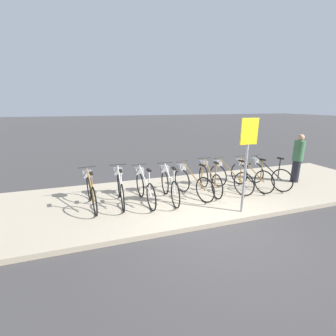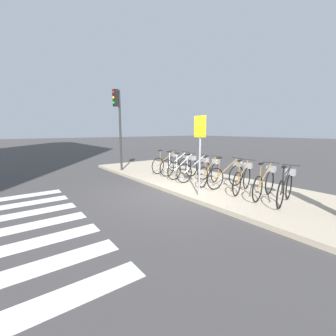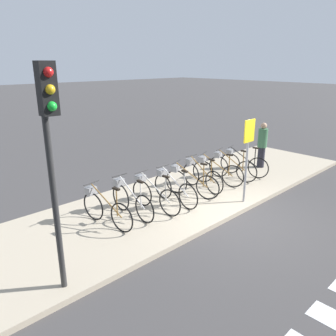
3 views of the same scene
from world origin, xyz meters
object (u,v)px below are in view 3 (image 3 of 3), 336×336
object	(u,v)px
parked_bicycle_3	(173,187)
parked_bicycle_4	(189,181)
parked_bicycle_6	(215,171)
traffic_light	(50,136)
sign_post	(248,147)
parked_bicycle_1	(130,198)
pedestrian	(262,144)
parked_bicycle_5	(200,175)
parked_bicycle_0	(104,207)
parked_bicycle_7	(230,166)
parked_bicycle_2	(153,194)
parked_bicycle_8	(241,162)

from	to	relation	value
parked_bicycle_3	parked_bicycle_4	xyz separation A→B (m)	(0.69, 0.04, 0.00)
parked_bicycle_6	traffic_light	xyz separation A→B (m)	(-5.87, -1.49, 2.23)
parked_bicycle_6	sign_post	world-z (taller)	sign_post
parked_bicycle_1	parked_bicycle_3	distance (m)	1.35
parked_bicycle_6	pedestrian	xyz separation A→B (m)	(2.68, -0.02, 0.42)
parked_bicycle_5	sign_post	xyz separation A→B (m)	(0.15, -1.51, 1.12)
parked_bicycle_0	parked_bicycle_7	xyz separation A→B (m)	(4.83, -0.09, 0.00)
parked_bicycle_1	sign_post	distance (m)	3.40
parked_bicycle_1	parked_bicycle_3	xyz separation A→B (m)	(1.33, -0.19, 0.00)
parked_bicycle_3	parked_bicycle_7	size ratio (longest dim) A/B	1.02
parked_bicycle_2	traffic_light	xyz separation A→B (m)	(-3.18, -1.40, 2.23)
parked_bicycle_5	pedestrian	xyz separation A→B (m)	(3.32, -0.09, 0.42)
parked_bicycle_6	traffic_light	distance (m)	6.45
parked_bicycle_4	parked_bicycle_3	bearing A→B (deg)	-176.54
parked_bicycle_2	parked_bicycle_5	size ratio (longest dim) A/B	1.00
parked_bicycle_5	parked_bicycle_6	distance (m)	0.64
parked_bicycle_2	traffic_light	bearing A→B (deg)	-156.19
parked_bicycle_3	parked_bicycle_8	xyz separation A→B (m)	(3.34, 0.06, 0.00)
parked_bicycle_2	parked_bicycle_7	distance (m)	3.44
traffic_light	parked_bicycle_0	bearing A→B (deg)	41.13
parked_bicycle_1	parked_bicycle_6	xyz separation A→B (m)	(3.32, -0.07, 0.00)
parked_bicycle_2	sign_post	size ratio (longest dim) A/B	0.74
parked_bicycle_4	traffic_light	size ratio (longest dim) A/B	0.44
parked_bicycle_2	parked_bicycle_5	distance (m)	2.06
parked_bicycle_5	sign_post	bearing A→B (deg)	-84.42
parked_bicycle_4	parked_bicycle_6	xyz separation A→B (m)	(1.30, 0.08, 0.00)
parked_bicycle_3	traffic_light	world-z (taller)	traffic_light
parked_bicycle_2	parked_bicycle_8	xyz separation A→B (m)	(4.04, 0.03, 0.00)
parked_bicycle_5	traffic_light	bearing A→B (deg)	-163.39
parked_bicycle_1	parked_bicycle_4	xyz separation A→B (m)	(2.02, -0.14, 0.00)
parked_bicycle_0	parked_bicycle_6	size ratio (longest dim) A/B	1.04
parked_bicycle_5	parked_bicycle_8	world-z (taller)	same
parked_bicycle_4	pedestrian	xyz separation A→B (m)	(3.98, 0.06, 0.42)
parked_bicycle_1	pedestrian	world-z (taller)	pedestrian
parked_bicycle_3	parked_bicycle_8	bearing A→B (deg)	0.96
parked_bicycle_6	parked_bicycle_8	size ratio (longest dim) A/B	0.98
parked_bicycle_5	parked_bicycle_1	bearing A→B (deg)	-179.99
parked_bicycle_4	parked_bicycle_8	world-z (taller)	same
parked_bicycle_3	parked_bicycle_8	size ratio (longest dim) A/B	1.03
parked_bicycle_3	parked_bicycle_4	size ratio (longest dim) A/B	1.04
parked_bicycle_0	parked_bicycle_1	bearing A→B (deg)	0.04
parked_bicycle_3	parked_bicycle_7	world-z (taller)	same
parked_bicycle_0	parked_bicycle_5	bearing A→B (deg)	0.02
parked_bicycle_3	traffic_light	xyz separation A→B (m)	(-3.88, -1.37, 2.23)
parked_bicycle_5	parked_bicycle_8	xyz separation A→B (m)	(1.99, -0.13, 0.00)
parked_bicycle_4	sign_post	distance (m)	1.94
sign_post	parked_bicycle_8	bearing A→B (deg)	36.84
parked_bicycle_7	parked_bicycle_8	xyz separation A→B (m)	(0.61, -0.04, 0.00)
parked_bicycle_3	pedestrian	bearing A→B (deg)	1.24
parked_bicycle_3	pedestrian	size ratio (longest dim) A/B	1.03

